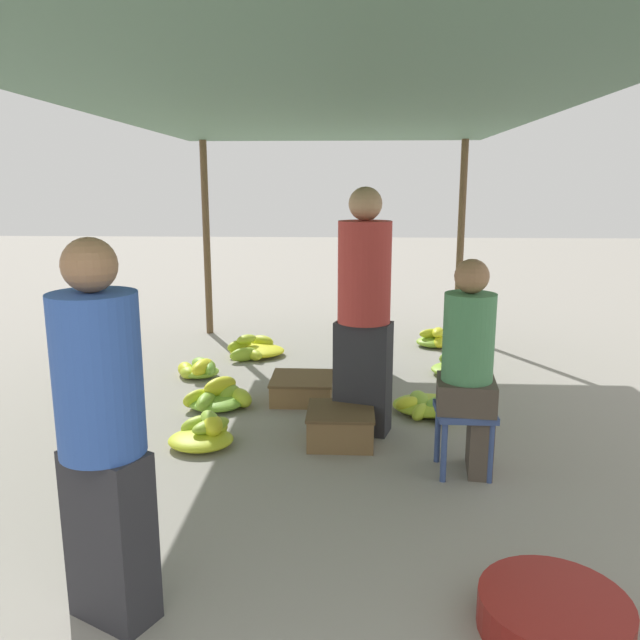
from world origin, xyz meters
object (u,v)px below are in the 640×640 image
banana_pile_left_2 (219,398)px  shopper_walking_mid (364,309)px  banana_pile_left_3 (254,349)px  crate_near (341,426)px  crate_mid (302,388)px  stool (464,421)px  vendor_foreground (102,432)px  banana_pile_right_2 (460,366)px  banana_pile_left_0 (205,432)px  banana_pile_right_0 (436,340)px  banana_pile_right_1 (430,406)px  basin_black (554,615)px  banana_pile_left_1 (199,369)px  vendor_seated (470,365)px  shopper_walking_far (366,284)px

banana_pile_left_2 → shopper_walking_mid: (1.12, -0.41, 0.81)m
banana_pile_left_3 → crate_near: size_ratio=1.46×
banana_pile_left_3 → crate_mid: bearing=-65.5°
stool → banana_pile_left_2: size_ratio=0.69×
vendor_foreground → stool: (1.63, 1.39, -0.47)m
banana_pile_right_2 → shopper_walking_mid: shopper_walking_mid is taller
shopper_walking_mid → banana_pile_left_0: bearing=-164.6°
stool → banana_pile_right_0: 3.07m
banana_pile_right_1 → shopper_walking_mid: shopper_walking_mid is taller
basin_black → banana_pile_left_1: bearing=124.1°
basin_black → banana_pile_left_2: bearing=127.0°
basin_black → crate_mid: bearing=114.2°
banana_pile_left_0 → banana_pile_right_2: 2.59m
banana_pile_right_1 → crate_near: 0.91m
vendor_seated → vendor_foreground: bearing=-139.8°
crate_near → banana_pile_right_0: bearing=69.3°
banana_pile_left_0 → banana_pile_right_1: size_ratio=0.82×
banana_pile_right_0 → banana_pile_right_2: size_ratio=0.82×
vendor_foreground → banana_pile_left_0: size_ratio=3.14×
banana_pile_right_1 → banana_pile_right_0: bearing=81.1°
vendor_foreground → banana_pile_left_1: (-0.44, 3.22, -0.72)m
vendor_foreground → banana_pile_left_1: bearing=97.8°
banana_pile_left_1 → banana_pile_right_2: 2.40m
shopper_walking_far → vendor_seated: bearing=-74.5°
vendor_seated → shopper_walking_mid: 0.91m
banana_pile_right_0 → shopper_walking_mid: bearing=-109.2°
banana_pile_left_1 → banana_pile_left_3: banana_pile_left_3 is taller
banana_pile_left_0 → banana_pile_left_3: bearing=90.4°
basin_black → banana_pile_left_3: size_ratio=0.89×
basin_black → banana_pile_left_0: banana_pile_left_0 is taller
vendor_seated → banana_pile_right_1: (-0.09, 1.02, -0.62)m
banana_pile_left_3 → banana_pile_left_0: bearing=-89.6°
vendor_foreground → banana_pile_left_2: 2.54m
banana_pile_right_0 → crate_mid: 2.22m
crate_near → banana_pile_left_1: bearing=133.1°
banana_pile_right_1 → crate_near: crate_near is taller
stool → basin_black: (0.12, -1.40, -0.26)m
shopper_walking_far → crate_mid: bearing=-122.8°
banana_pile_right_0 → crate_mid: banana_pile_right_0 is taller
stool → banana_pile_left_2: stool is taller
shopper_walking_far → banana_pile_right_2: bearing=-5.1°
vendor_foreground → crate_mid: (0.55, 2.66, -0.70)m
vendor_seated → banana_pile_right_2: bearing=81.5°
basin_black → shopper_walking_mid: bearing=109.5°
banana_pile_left_1 → shopper_walking_far: 1.71m
stool → banana_pile_left_1: (-2.07, 1.83, -0.25)m
banana_pile_left_2 → banana_pile_right_1: bearing=-0.9°
banana_pile_left_0 → stool: bearing=-11.4°
stool → shopper_walking_far: bearing=105.0°
banana_pile_left_1 → shopper_walking_far: (1.51, 0.25, 0.76)m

